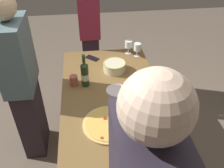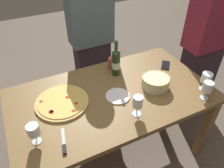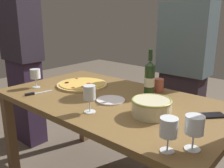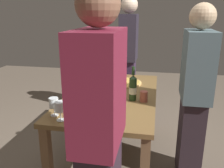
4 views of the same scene
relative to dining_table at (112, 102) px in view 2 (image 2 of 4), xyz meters
The scene contains 15 objects.
ground_plane 0.66m from the dining_table, ahead, with size 8.00×8.00×0.00m, color #695B4C.
dining_table is the anchor object (origin of this frame).
pizza 0.41m from the dining_table, 169.21° to the left, with size 0.40×0.40×0.03m.
serving_bowl 0.40m from the dining_table, 11.19° to the right, with size 0.23×0.23×0.10m.
wine_bottle 0.35m from the dining_table, 56.69° to the left, with size 0.07×0.07×0.33m.
wine_glass_near_pizza 0.68m from the dining_table, 162.56° to the right, with size 0.08×0.08×0.15m.
wine_glass_by_bottle 0.35m from the dining_table, 76.89° to the right, with size 0.07×0.07×0.16m.
wine_glass_far_left 0.78m from the dining_table, 21.42° to the right, with size 0.08×0.08×0.15m.
wine_glass_far_right 0.74m from the dining_table, 29.88° to the right, with size 0.08×0.08×0.15m.
cup_amber 0.40m from the dining_table, 63.62° to the left, with size 0.07×0.07×0.10m, color #A95342.
side_plate 0.11m from the dining_table, 58.88° to the right, with size 0.19×0.19×0.01m, color white.
cell_phone 0.65m from the dining_table, 12.63° to the left, with size 0.07×0.14×0.01m, color black.
pizza_knife 0.57m from the dining_table, 148.20° to the right, with size 0.06×0.20×0.02m.
person_guest_left 1.13m from the dining_table, ahead, with size 0.45×0.24×1.71m.
person_guest_right 0.82m from the dining_table, 79.66° to the left, with size 0.43×0.24×1.64m.
Camera 2 is at (-0.57, -1.16, 1.89)m, focal length 34.74 mm.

